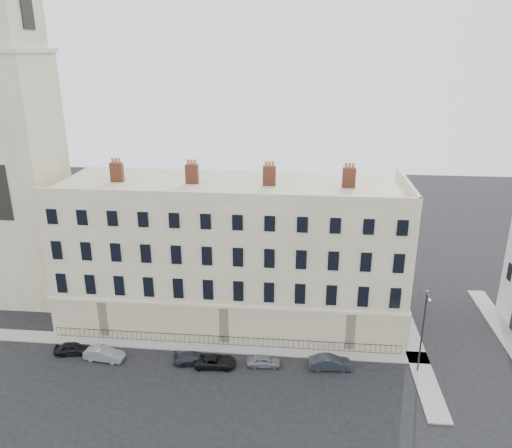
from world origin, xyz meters
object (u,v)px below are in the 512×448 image
Objects in this scene: car_d at (215,361)px; car_a at (73,348)px; car_c at (194,358)px; car_f at (330,363)px; car_e at (264,361)px; car_b at (104,354)px; streetlamp at (423,329)px.

car_a is at bearing 84.22° from car_d.
car_c is (12.09, -0.38, -0.05)m from car_a.
car_f is at bearing -97.41° from car_c.
car_d is 1.02× the size of car_f.
car_b is at bearing 89.06° from car_e.
car_b is 0.98× the size of car_f.
car_a is 24.94m from car_f.
car_d is (14.21, -0.69, -0.04)m from car_a.
car_d is at bearing 177.83° from streetlamp.
car_e is at bearing -86.70° from car_d.
car_b is (3.44, -0.67, 0.04)m from car_a.
car_b is 0.46× the size of streetlamp.
car_c is at bearing -101.06° from car_a.
car_a is 3.51m from car_b.
streetlamp reaches higher than car_b.
car_a is at bearing 86.68° from car_e.
car_a is 33.25m from streetlamp.
car_e is at bearing -97.53° from car_c.
streetlamp is at bearing -97.29° from car_c.
car_f reaches higher than car_d.
car_f reaches higher than car_e.
car_f is (24.94, 0.02, 0.05)m from car_a.
car_e is 14.83m from streetlamp.
car_b is at bearing -110.24° from car_a.
car_d reaches higher than car_e.
car_c is 0.95× the size of car_d.
car_d is 0.48× the size of streetlamp.
car_f reaches higher than car_c.
car_e is at bearing 176.78° from streetlamp.
car_e is (15.30, 0.48, -0.10)m from car_b.
car_e is (6.66, 0.19, -0.01)m from car_c.
car_f is at bearing 176.86° from streetlamp.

